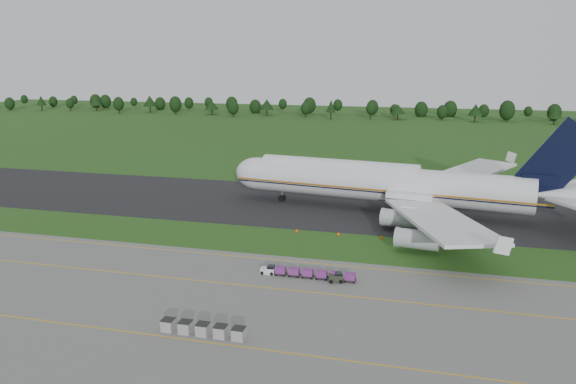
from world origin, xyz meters
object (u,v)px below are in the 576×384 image
(utility_cart, at_px, (336,278))
(edge_markers, at_px, (360,236))
(aircraft, at_px, (391,184))
(baggage_train, at_px, (306,273))
(uld_row, at_px, (203,329))

(utility_cart, xyz_separation_m, edge_markers, (0.84, 23.40, -0.38))
(aircraft, distance_m, edge_markers, 21.75)
(baggage_train, height_order, utility_cart, baggage_train)
(utility_cart, height_order, uld_row, uld_row)
(edge_markers, bearing_deg, aircraft, 78.19)
(baggage_train, relative_size, edge_markers, 0.60)
(aircraft, height_order, edge_markers, aircraft)
(baggage_train, bearing_deg, utility_cart, -8.17)
(baggage_train, height_order, edge_markers, baggage_train)
(utility_cart, relative_size, uld_row, 0.22)
(aircraft, relative_size, uld_row, 7.36)
(aircraft, bearing_deg, edge_markers, -101.81)
(utility_cart, distance_m, uld_row, 25.12)
(aircraft, distance_m, utility_cart, 44.47)
(baggage_train, bearing_deg, uld_row, -111.41)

